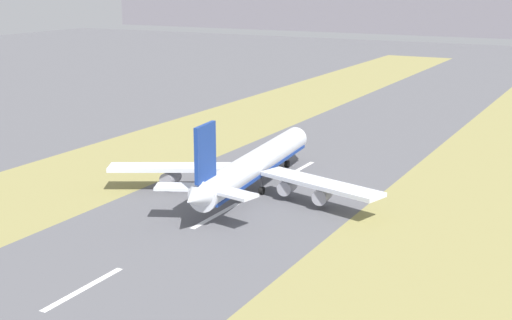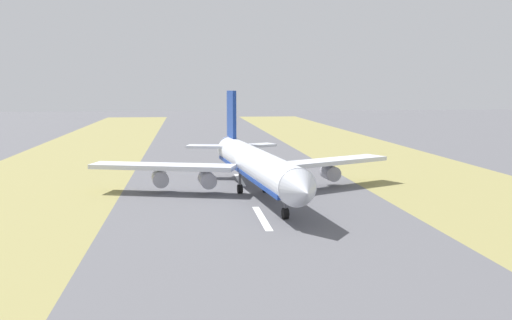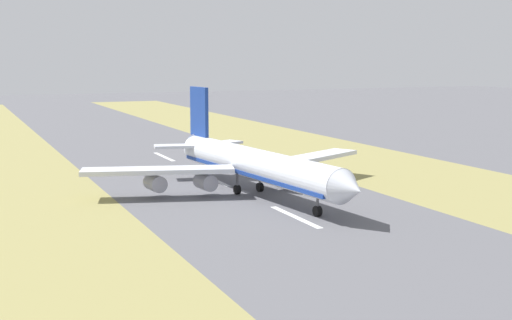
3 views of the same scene
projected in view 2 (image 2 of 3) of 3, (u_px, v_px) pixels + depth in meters
ground_plane at (247, 192)px, 120.82m from camera, size 800.00×800.00×0.00m
grass_median_west at (459, 188)px, 126.03m from camera, size 40.00×600.00×0.01m
grass_median_east at (15, 197)px, 115.61m from camera, size 40.00×600.00×0.01m
centreline_dash_near at (228, 159)px, 175.84m from camera, size 1.20×18.00×0.01m
centreline_dash_mid at (240, 180)px, 136.42m from camera, size 1.20×18.00×0.01m
centreline_dash_far at (262, 218)px, 96.99m from camera, size 1.20×18.00×0.01m
airplane_main_jet at (254, 164)px, 117.97m from camera, size 63.77×67.20×20.20m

